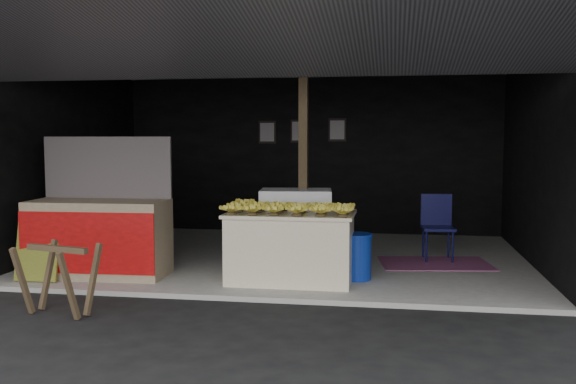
% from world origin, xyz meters
% --- Properties ---
extents(ground, '(80.00, 80.00, 0.00)m').
position_xyz_m(ground, '(0.00, 0.00, 0.00)').
color(ground, black).
rests_on(ground, ground).
extents(concrete_slab, '(7.00, 5.00, 0.06)m').
position_xyz_m(concrete_slab, '(0.00, 2.50, 0.03)').
color(concrete_slab, gray).
rests_on(concrete_slab, ground).
extents(shophouse, '(7.40, 7.29, 3.02)m').
position_xyz_m(shophouse, '(0.00, 2.82, 2.10)').
color(shophouse, black).
rests_on(shophouse, ground).
extents(banana_table, '(1.55, 0.95, 0.85)m').
position_xyz_m(banana_table, '(0.30, 0.85, 0.49)').
color(banana_table, silver).
rests_on(banana_table, concrete_slab).
extents(banana_pile, '(1.43, 0.86, 0.17)m').
position_xyz_m(banana_pile, '(0.30, 0.85, 1.00)').
color(banana_pile, yellow).
rests_on(banana_pile, banana_table).
extents(white_crate, '(1.02, 0.75, 1.06)m').
position_xyz_m(white_crate, '(0.23, 1.70, 0.59)').
color(white_crate, white).
rests_on(white_crate, concrete_slab).
extents(neighbor_stall, '(1.75, 0.84, 1.77)m').
position_xyz_m(neighbor_stall, '(-2.17, 0.77, 0.59)').
color(neighbor_stall, '#998466').
rests_on(neighbor_stall, concrete_slab).
extents(green_signboard, '(0.55, 0.20, 0.82)m').
position_xyz_m(green_signboard, '(-2.78, 0.36, 0.47)').
color(green_signboard, black).
rests_on(green_signboard, concrete_slab).
extents(sawhorse, '(0.78, 0.77, 0.72)m').
position_xyz_m(sawhorse, '(-1.85, -0.84, 0.46)').
color(sawhorse, brown).
rests_on(sawhorse, ground).
extents(water_barrel, '(0.37, 0.37, 0.54)m').
position_xyz_m(water_barrel, '(1.08, 1.08, 0.33)').
color(water_barrel, '#0E2B9A').
rests_on(water_barrel, concrete_slab).
extents(plastic_chair, '(0.48, 0.48, 0.94)m').
position_xyz_m(plastic_chair, '(2.15, 2.58, 0.62)').
color(plastic_chair, '#0A0B39').
rests_on(plastic_chair, concrete_slab).
extents(magenta_rug, '(1.63, 1.20, 0.01)m').
position_xyz_m(magenta_rug, '(2.11, 2.24, 0.07)').
color(magenta_rug, '#731957').
rests_on(magenta_rug, concrete_slab).
extents(picture_frames, '(1.62, 0.04, 0.46)m').
position_xyz_m(picture_frames, '(-0.17, 4.89, 1.93)').
color(picture_frames, black).
rests_on(picture_frames, shophouse).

